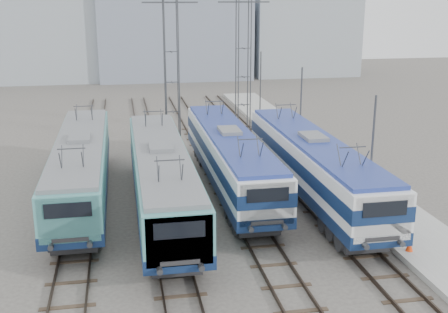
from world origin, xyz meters
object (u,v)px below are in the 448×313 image
at_px(locomotive_center_left, 162,176).
at_px(catenary_tower_east, 243,58).
at_px(safety_cone, 410,245).
at_px(mast_mid, 300,115).
at_px(mast_front, 371,161).
at_px(catenary_tower_west, 171,62).
at_px(locomotive_far_left, 81,165).
at_px(mast_rear, 260,89).
at_px(locomotive_center_right, 230,155).
at_px(locomotive_far_right, 313,163).

relative_size(locomotive_center_left, catenary_tower_east, 1.57).
height_order(catenary_tower_east, safety_cone, catenary_tower_east).
height_order(catenary_tower_east, mast_mid, catenary_tower_east).
height_order(mast_front, mast_mid, same).
bearing_deg(catenary_tower_west, locomotive_far_left, -115.85).
relative_size(locomotive_far_left, mast_mid, 2.66).
bearing_deg(catenary_tower_east, mast_rear, 43.60).
distance_m(catenary_tower_east, mast_front, 22.32).
height_order(catenary_tower_west, catenary_tower_east, same).
relative_size(locomotive_far_left, locomotive_center_right, 1.00).
bearing_deg(locomotive_far_right, mast_rear, 84.78).
height_order(locomotive_center_left, mast_mid, mast_mid).
xyz_separation_m(mast_mid, mast_rear, (0.00, 12.00, 0.00)).
bearing_deg(locomotive_far_left, catenary_tower_west, 64.15).
relative_size(locomotive_far_left, locomotive_far_right, 0.99).
relative_size(locomotive_far_right, mast_rear, 2.69).
relative_size(locomotive_center_left, mast_front, 2.69).
distance_m(mast_mid, mast_rear, 12.00).
height_order(locomotive_far_left, mast_front, mast_front).
xyz_separation_m(mast_rear, safety_cone, (0.17, -28.30, -2.92)).
height_order(locomotive_center_right, safety_cone, locomotive_center_right).
distance_m(catenary_tower_west, safety_cone, 26.53).
height_order(locomotive_far_right, mast_rear, mast_rear).
distance_m(locomotive_far_left, mast_mid, 16.50).
bearing_deg(locomotive_center_left, mast_front, -15.82).
bearing_deg(catenary_tower_west, locomotive_center_left, -97.57).
height_order(mast_front, safety_cone, mast_front).
height_order(catenary_tower_west, mast_mid, catenary_tower_west).
bearing_deg(catenary_tower_west, mast_rear, 24.94).
xyz_separation_m(locomotive_center_left, safety_cone, (11.02, -7.37, -1.76)).
xyz_separation_m(locomotive_far_left, catenary_tower_west, (6.75, 13.93, 4.33)).
distance_m(locomotive_center_right, catenary_tower_east, 16.72).
height_order(locomotive_center_right, catenary_tower_east, catenary_tower_east).
xyz_separation_m(locomotive_far_left, safety_cone, (15.52, -10.37, -1.73)).
bearing_deg(locomotive_center_right, locomotive_far_left, -177.90).
distance_m(mast_front, safety_cone, 5.20).
xyz_separation_m(locomotive_center_left, locomotive_center_right, (4.50, 3.33, 0.02)).
distance_m(locomotive_center_left, locomotive_center_right, 5.60).
height_order(locomotive_far_left, mast_mid, mast_mid).
distance_m(locomotive_far_left, locomotive_center_left, 5.41).
height_order(locomotive_far_left, catenary_tower_east, catenary_tower_east).
distance_m(locomotive_far_left, mast_front, 16.55).
bearing_deg(safety_cone, locomotive_center_right, 121.35).
xyz_separation_m(mast_front, safety_cone, (0.17, -4.30, -2.92)).
distance_m(mast_front, mast_rear, 24.00).
xyz_separation_m(mast_front, mast_rear, (0.00, 24.00, 0.00)).
height_order(locomotive_center_left, locomotive_center_right, locomotive_center_left).
bearing_deg(locomotive_center_right, mast_mid, 41.40).
xyz_separation_m(locomotive_far_right, safety_cone, (2.02, -8.06, -1.81)).
height_order(locomotive_center_right, catenary_tower_west, catenary_tower_west).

